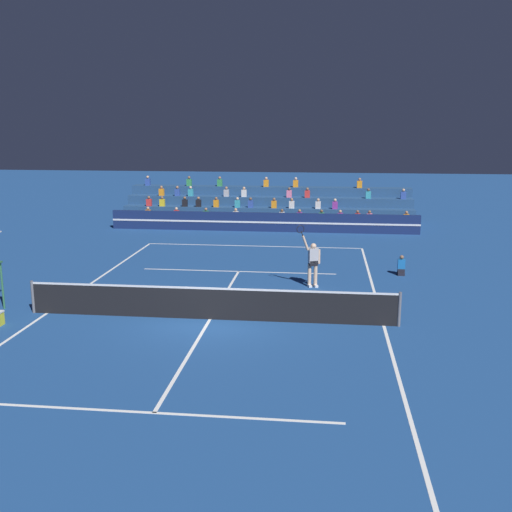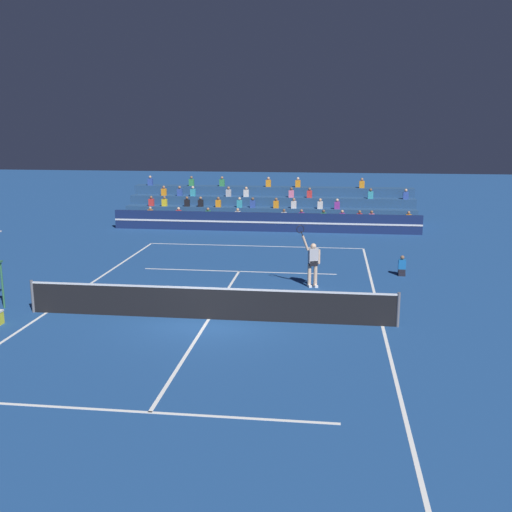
% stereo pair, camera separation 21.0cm
% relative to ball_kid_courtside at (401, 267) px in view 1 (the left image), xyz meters
% --- Properties ---
extents(ground_plane, '(120.00, 120.00, 0.00)m').
position_rel_ball_kid_courtside_xyz_m(ground_plane, '(-6.80, -6.60, -0.33)').
color(ground_plane, navy).
extents(court_lines, '(11.10, 23.90, 0.01)m').
position_rel_ball_kid_courtside_xyz_m(court_lines, '(-6.80, -6.60, -0.33)').
color(court_lines, white).
rests_on(court_lines, ground).
extents(tennis_net, '(12.00, 0.10, 1.10)m').
position_rel_ball_kid_courtside_xyz_m(tennis_net, '(-6.80, -6.60, 0.21)').
color(tennis_net, slate).
rests_on(tennis_net, ground).
extents(sponsor_banner_wall, '(18.00, 0.26, 1.10)m').
position_rel_ball_kid_courtside_xyz_m(sponsor_banner_wall, '(-6.80, 9.65, 0.22)').
color(sponsor_banner_wall, navy).
rests_on(sponsor_banner_wall, ground).
extents(bleacher_stand, '(17.97, 3.80, 2.83)m').
position_rel_ball_kid_courtside_xyz_m(bleacher_stand, '(-6.80, 12.82, 0.50)').
color(bleacher_stand, navy).
rests_on(bleacher_stand, ground).
extents(ball_kid_courtside, '(0.30, 0.36, 0.84)m').
position_rel_ball_kid_courtside_xyz_m(ball_kid_courtside, '(0.00, 0.00, 0.00)').
color(ball_kid_courtside, black).
rests_on(ball_kid_courtside, ground).
extents(tennis_player, '(0.96, 0.45, 2.48)m').
position_rel_ball_kid_courtside_xyz_m(tennis_player, '(-3.63, -2.26, 0.66)').
color(tennis_player, beige).
rests_on(tennis_player, ground).
extents(tennis_ball, '(0.07, 0.07, 0.07)m').
position_rel_ball_kid_courtside_xyz_m(tennis_ball, '(-3.84, -5.71, -0.30)').
color(tennis_ball, '#C6DB33').
rests_on(tennis_ball, ground).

